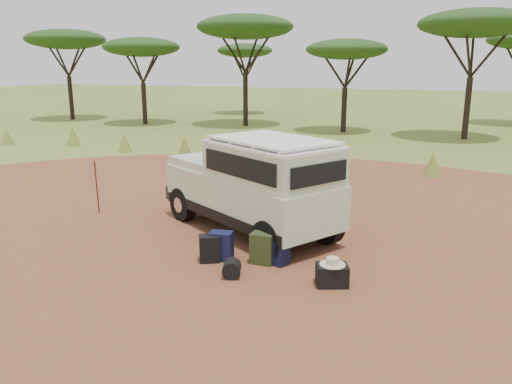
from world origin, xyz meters
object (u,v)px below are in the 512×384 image
at_px(safari_vehicle, 254,187).
at_px(backpack_navy, 221,246).
at_px(walking_staff, 97,187).
at_px(hard_case, 332,275).
at_px(duffel_navy, 276,251).
at_px(backpack_olive, 263,248).
at_px(backpack_black, 210,249).

height_order(safari_vehicle, backpack_navy, safari_vehicle).
xyz_separation_m(walking_staff, hard_case, (6.06, -1.81, -0.49)).
height_order(safari_vehicle, duffel_navy, safari_vehicle).
xyz_separation_m(duffel_navy, hard_case, (1.14, -0.55, -0.05)).
height_order(walking_staff, backpack_navy, walking_staff).
bearing_deg(backpack_navy, hard_case, -19.75).
xyz_separation_m(safari_vehicle, backpack_olive, (0.78, -1.52, -0.72)).
bearing_deg(safari_vehicle, backpack_black, -64.08).
bearing_deg(backpack_navy, backpack_black, -145.82).
distance_m(duffel_navy, hard_case, 1.27).
distance_m(backpack_olive, duffel_navy, 0.25).
distance_m(walking_staff, duffel_navy, 5.09).
relative_size(safari_vehicle, backpack_navy, 8.46).
xyz_separation_m(walking_staff, duffel_navy, (4.92, -1.26, -0.44)).
distance_m(backpack_navy, backpack_olive, 0.77).
relative_size(duffel_navy, hard_case, 0.92).
bearing_deg(safari_vehicle, duffel_navy, -24.58).
bearing_deg(walking_staff, duffel_navy, -51.90).
xyz_separation_m(safari_vehicle, backpack_navy, (0.03, -1.64, -0.74)).
xyz_separation_m(walking_staff, backpack_black, (3.77, -1.63, -0.42)).
bearing_deg(walking_staff, backpack_navy, -58.03).
height_order(backpack_navy, hard_case, backpack_navy).
xyz_separation_m(backpack_black, duffel_navy, (1.14, 0.37, -0.02)).
bearing_deg(backpack_olive, duffel_navy, 21.49).
distance_m(safari_vehicle, walking_staff, 3.92).
height_order(backpack_black, backpack_olive, backpack_olive).
height_order(backpack_olive, duffel_navy, backpack_olive).
xyz_separation_m(backpack_navy, backpack_olive, (0.76, 0.12, 0.02)).
bearing_deg(duffel_navy, backpack_black, -143.91).
bearing_deg(hard_case, safari_vehicle, 115.03).
bearing_deg(backpack_black, backpack_olive, -12.68).
height_order(backpack_olive, hard_case, backpack_olive).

